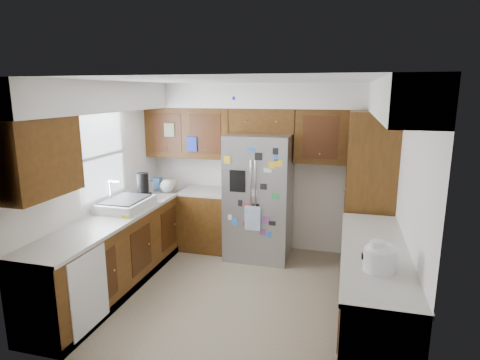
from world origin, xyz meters
name	(u,v)px	position (x,y,z in m)	size (l,w,h in m)	color
floor	(237,293)	(0.00, 0.00, 0.00)	(3.60, 3.60, 0.00)	gray
room_shell	(236,139)	(-0.11, 0.36, 1.82)	(3.64, 3.24, 2.52)	white
left_counter_run	(135,248)	(-1.36, 0.03, 0.43)	(1.36, 3.20, 0.92)	#40280C
right_counter_run	(372,297)	(1.50, -0.47, 0.42)	(0.63, 2.25, 0.92)	#40280C
pantry	(369,192)	(1.50, 1.15, 1.07)	(0.60, 0.90, 2.15)	#40280C
fridge	(259,197)	(0.00, 1.20, 0.90)	(0.90, 0.79, 1.80)	gray
bridge_cabinet	(263,121)	(0.00, 1.43, 1.98)	(0.96, 0.34, 0.35)	#40280C
fridge_top_items	(253,99)	(-0.14, 1.38, 2.28)	(0.77, 0.34, 0.28)	#191EC7
sink_assembly	(125,204)	(-1.50, 0.10, 0.99)	(0.52, 0.70, 0.37)	silver
left_counter_clutter	(154,187)	(-1.46, 0.82, 1.05)	(0.40, 0.97, 0.38)	black
rice_cooker	(380,256)	(1.50, -0.95, 1.05)	(0.29, 0.28, 0.24)	white
paper_towel	(376,256)	(1.47, -0.99, 1.05)	(0.12, 0.12, 0.27)	white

